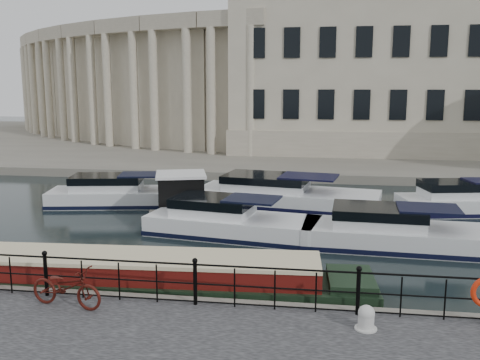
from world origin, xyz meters
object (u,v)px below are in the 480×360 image
at_px(mooring_bollard, 366,318).
at_px(harbour_hut, 181,198).
at_px(bicycle, 66,287).
at_px(narrowboat, 103,282).

bearing_deg(mooring_bollard, harbour_hut, 122.75).
bearing_deg(bicycle, mooring_bollard, -80.80).
distance_m(bicycle, mooring_bollard, 7.27).
bearing_deg(narrowboat, bicycle, -92.77).
bearing_deg(harbour_hut, mooring_bollard, -72.95).
height_order(narrowboat, harbour_hut, harbour_hut).
relative_size(mooring_bollard, narrowboat, 0.04).
relative_size(narrowboat, harbour_hut, 4.44).
bearing_deg(mooring_bollard, narrowboat, 161.93).
xyz_separation_m(mooring_bollard, narrowboat, (-7.28, 2.38, -0.45)).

